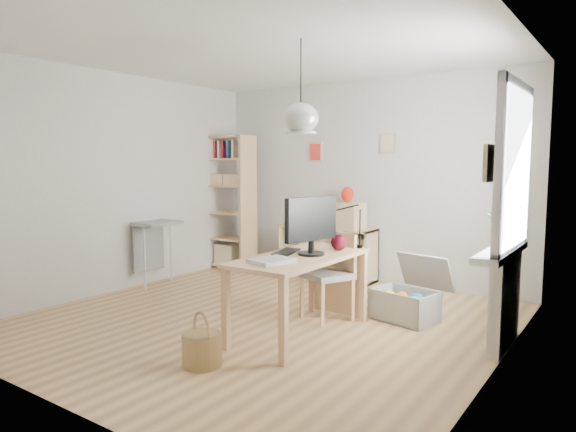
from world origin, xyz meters
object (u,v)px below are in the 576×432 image
Objects in this scene: tall_bookshelf at (228,197)px; drawer_chest at (342,215)px; storage_chest at (409,299)px; monitor at (311,223)px; desk at (300,265)px; cube_shelf at (327,256)px; chair at (332,270)px.

drawer_chest is (1.82, 0.24, -0.19)m from tall_bookshelf.
storage_chest is 1.39m from monitor.
tall_bookshelf is (-2.59, 1.95, 0.43)m from desk.
tall_bookshelf is 2.50× the size of storage_chest.
cube_shelf is 1.93m from chair.
drawer_chest reaches higher than cube_shelf.
desk is at bearing -64.64° from chair.
desk is 2.33m from drawer_chest.
monitor reaches higher than cube_shelf.
desk reaches higher than cube_shelf.
storage_chest is at bearing -35.86° from cube_shelf.
cube_shelf is 2.27× the size of monitor.
tall_bookshelf is 1.85m from drawer_chest.
storage_chest is (3.25, -0.94, -0.88)m from tall_bookshelf.
chair is (-0.01, 0.60, -0.15)m from desk.
storage_chest is (0.67, 0.41, -0.29)m from chair.
cube_shelf is (-1.02, 2.23, -0.36)m from desk.
desk is at bearing -65.39° from cube_shelf.
drawer_chest reaches higher than desk.
tall_bookshelf reaches higher than monitor.
cube_shelf is 1.58× the size of chair.
chair reaches higher than desk.
chair is at bearing -58.15° from cube_shelf.
storage_chest is at bearing 56.35° from chair.
tall_bookshelf is 3.25m from monitor.
chair is at bearing 90.78° from desk.
chair is 0.84m from storage_chest.
monitor reaches higher than chair.
cube_shelf is at bearing 146.44° from chair.
chair is at bearing -135.87° from storage_chest.
drawer_chest is (-1.43, 1.18, 0.69)m from storage_chest.
chair is 1.44× the size of monitor.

